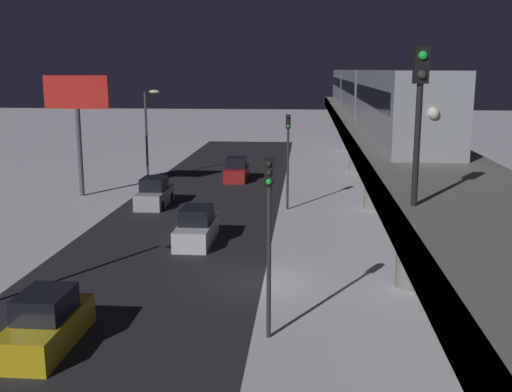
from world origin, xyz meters
name	(u,v)px	position (x,y,z in m)	size (l,w,h in m)	color
ground_plane	(249,282)	(0.00, 0.00, 0.00)	(240.00, 240.00, 0.00)	white
avenue_asphalt	(143,279)	(4.88, 0.00, 0.00)	(11.00, 107.14, 0.01)	#28282D
elevated_railway	(415,172)	(-7.02, 0.00, 5.07)	(5.00, 107.14, 5.87)	gray
subway_train	(365,90)	(-7.11, -25.03, 7.65)	(2.94, 55.47, 3.40)	#999EA8
rail_signal	(420,99)	(-5.23, 10.13, 8.59)	(0.36, 0.41, 4.00)	black
sedan_silver	(154,194)	(8.08, -15.00, 0.78)	(1.91, 4.49, 1.97)	#B2B2B7
sedan_yellow	(47,324)	(6.28, 7.00, 0.80)	(1.80, 4.46, 1.97)	gold
sedan_red_2	(237,171)	(3.48, -25.27, 0.80)	(1.80, 4.18, 1.97)	#A51E1E
sedan_white	(197,228)	(3.48, -6.09, 0.80)	(1.80, 4.72, 1.97)	silver
traffic_light_near	(269,223)	(-1.22, 5.66, 4.20)	(0.32, 0.44, 6.40)	#2D2D2D
traffic_light_mid	(288,148)	(-1.22, -14.49, 4.20)	(0.32, 0.44, 6.40)	#2D2D2D
commercial_billboard	(77,104)	(14.35, -17.85, 6.83)	(4.80, 0.36, 8.90)	#4C4C51
street_lamp_far	(149,124)	(10.95, -25.00, 4.81)	(1.35, 0.44, 7.65)	#38383D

